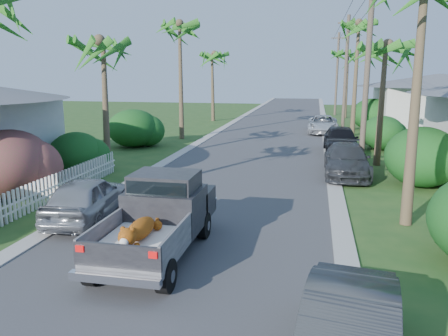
% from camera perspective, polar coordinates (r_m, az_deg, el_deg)
% --- Properties ---
extents(ground, '(120.00, 120.00, 0.00)m').
position_cam_1_polar(ground, '(9.91, -9.93, -15.89)').
color(ground, '#244B1C').
rests_on(ground, ground).
extents(road, '(8.00, 100.00, 0.02)m').
position_cam_1_polar(road, '(33.57, 5.88, 4.29)').
color(road, '#38383A').
rests_on(road, ground).
extents(curb_left, '(0.60, 100.00, 0.06)m').
position_cam_1_polar(curb_left, '(34.27, -1.31, 4.55)').
color(curb_left, '#A5A39E').
rests_on(curb_left, ground).
extents(curb_right, '(0.60, 100.00, 0.06)m').
position_cam_1_polar(curb_right, '(33.41, 13.25, 4.02)').
color(curb_right, '#A5A39E').
rests_on(curb_right, ground).
extents(pickup_truck, '(1.98, 5.12, 2.06)m').
position_cam_1_polar(pickup_truck, '(11.72, -8.07, -5.93)').
color(pickup_truck, black).
rests_on(pickup_truck, ground).
extents(parked_car_rm, '(2.00, 4.90, 1.42)m').
position_cam_1_polar(parked_car_rm, '(20.89, 15.71, 0.96)').
color(parked_car_rm, '#323438').
rests_on(parked_car_rm, ground).
extents(parked_car_rf, '(2.00, 4.73, 1.59)m').
position_cam_1_polar(parked_car_rf, '(26.67, 15.00, 3.57)').
color(parked_car_rf, black).
rests_on(parked_car_rf, ground).
extents(parked_car_rd, '(2.29, 4.97, 1.38)m').
position_cam_1_polar(parked_car_rd, '(35.40, 12.80, 5.57)').
color(parked_car_rd, silver).
rests_on(parked_car_rd, ground).
extents(parked_car_ln, '(2.17, 4.34, 1.42)m').
position_cam_1_polar(parked_car_ln, '(14.78, -17.47, -3.75)').
color(parked_car_ln, '#9D9EA3').
rests_on(parked_car_ln, ground).
extents(palm_l_b, '(4.40, 4.40, 7.40)m').
position_cam_1_polar(palm_l_b, '(22.55, -15.68, 15.67)').
color(palm_l_b, brown).
rests_on(palm_l_b, ground).
extents(palm_l_c, '(4.40, 4.40, 9.20)m').
position_cam_1_polar(palm_l_c, '(31.67, -5.83, 18.15)').
color(palm_l_c, brown).
rests_on(palm_l_c, ground).
extents(palm_l_d, '(4.40, 4.40, 7.70)m').
position_cam_1_polar(palm_l_d, '(43.26, -1.52, 14.67)').
color(palm_l_d, brown).
rests_on(palm_l_d, ground).
extents(palm_r_b, '(4.40, 4.40, 7.20)m').
position_cam_1_polar(palm_r_b, '(23.34, 20.38, 14.75)').
color(palm_r_b, brown).
rests_on(palm_r_b, ground).
extents(palm_r_c, '(4.40, 4.40, 9.40)m').
position_cam_1_polar(palm_r_c, '(34.37, 17.22, 17.55)').
color(palm_r_c, brown).
rests_on(palm_r_c, ground).
extents(palm_r_d, '(4.40, 4.40, 8.00)m').
position_cam_1_polar(palm_r_d, '(48.23, 15.94, 14.32)').
color(palm_r_d, brown).
rests_on(palm_r_d, ground).
extents(shrub_l_b, '(3.00, 3.30, 2.60)m').
position_cam_1_polar(shrub_l_b, '(18.27, -26.19, 0.46)').
color(shrub_l_b, '#BE1B4E').
rests_on(shrub_l_b, ground).
extents(shrub_l_c, '(2.40, 2.64, 2.00)m').
position_cam_1_polar(shrub_l_c, '(21.35, -18.75, 1.80)').
color(shrub_l_c, '#174112').
rests_on(shrub_l_c, ground).
extents(shrub_l_d, '(3.20, 3.52, 2.40)m').
position_cam_1_polar(shrub_l_d, '(28.65, -11.78, 5.12)').
color(shrub_l_d, '#174112').
rests_on(shrub_l_d, ground).
extents(shrub_r_b, '(3.00, 3.30, 2.50)m').
position_cam_1_polar(shrub_r_b, '(19.88, 24.44, 1.34)').
color(shrub_r_b, '#174112').
rests_on(shrub_r_b, ground).
extents(shrub_r_c, '(2.60, 2.86, 2.10)m').
position_cam_1_polar(shrub_r_c, '(28.61, 20.00, 4.33)').
color(shrub_r_c, '#174112').
rests_on(shrub_r_c, ground).
extents(shrub_r_d, '(3.20, 3.52, 2.60)m').
position_cam_1_polar(shrub_r_d, '(38.51, 18.72, 6.66)').
color(shrub_r_d, '#174112').
rests_on(shrub_r_d, ground).
extents(picket_fence, '(0.10, 11.00, 1.00)m').
position_cam_1_polar(picket_fence, '(17.00, -22.15, -2.76)').
color(picket_fence, white).
rests_on(picket_fence, ground).
extents(house_right_far, '(9.00, 8.00, 4.60)m').
position_cam_1_polar(house_right_far, '(39.36, 26.10, 7.38)').
color(house_right_far, silver).
rests_on(house_right_far, ground).
extents(utility_pole_b, '(1.60, 0.26, 9.00)m').
position_cam_1_polar(utility_pole_b, '(21.20, 18.17, 11.57)').
color(utility_pole_b, brown).
rests_on(utility_pole_b, ground).
extents(utility_pole_c, '(1.60, 0.26, 9.00)m').
position_cam_1_polar(utility_pole_c, '(36.15, 15.61, 11.78)').
color(utility_pole_c, brown).
rests_on(utility_pole_c, ground).
extents(utility_pole_d, '(1.60, 0.26, 9.00)m').
position_cam_1_polar(utility_pole_d, '(51.13, 14.54, 11.86)').
color(utility_pole_d, brown).
rests_on(utility_pole_d, ground).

